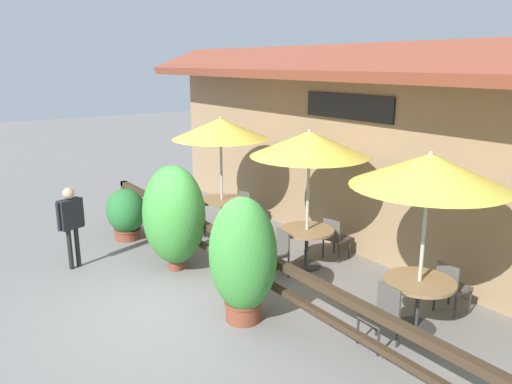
{
  "coord_description": "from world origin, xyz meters",
  "views": [
    {
      "loc": [
        6.75,
        -3.31,
        3.86
      ],
      "look_at": [
        -0.1,
        1.56,
        1.67
      ],
      "focal_mm": 35.0,
      "sensor_mm": 36.0,
      "label": 1
    }
  ],
  "objects_px": {
    "chair_middle_streetside": "(277,251)",
    "patio_umbrella_far": "(429,171)",
    "chair_near_streetside": "(195,216)",
    "patio_umbrella_middle": "(309,144)",
    "dining_table_far": "(419,290)",
    "potted_plant_tall_tropical": "(174,215)",
    "chair_far_streetside": "(382,313)",
    "potted_plant_entrance_palm": "(243,257)",
    "chair_far_wallside": "(451,285)",
    "chair_middle_wallside": "(335,236)",
    "dining_table_middle": "(307,236)",
    "dining_table_near": "(222,205)",
    "chair_near_wallside": "(248,206)",
    "patio_umbrella_near": "(221,129)",
    "pedestrian": "(71,217)",
    "potted_plant_broad_leaf": "(126,213)"
  },
  "relations": [
    {
      "from": "dining_table_far",
      "to": "potted_plant_tall_tropical",
      "type": "bearing_deg",
      "value": -154.42
    },
    {
      "from": "potted_plant_tall_tropical",
      "to": "potted_plant_broad_leaf",
      "type": "distance_m",
      "value": 2.23
    },
    {
      "from": "patio_umbrella_near",
      "to": "chair_middle_wallside",
      "type": "xyz_separation_m",
      "value": [
        2.83,
        0.91,
        -1.93
      ]
    },
    {
      "from": "patio_umbrella_middle",
      "to": "potted_plant_tall_tropical",
      "type": "distance_m",
      "value": 2.84
    },
    {
      "from": "patio_umbrella_near",
      "to": "chair_middle_streetside",
      "type": "height_order",
      "value": "patio_umbrella_near"
    },
    {
      "from": "chair_near_wallside",
      "to": "patio_umbrella_far",
      "type": "distance_m",
      "value": 5.89
    },
    {
      "from": "dining_table_far",
      "to": "potted_plant_broad_leaf",
      "type": "distance_m",
      "value": 6.57
    },
    {
      "from": "chair_near_streetside",
      "to": "patio_umbrella_middle",
      "type": "relative_size",
      "value": 0.32
    },
    {
      "from": "dining_table_middle",
      "to": "dining_table_far",
      "type": "distance_m",
      "value": 2.72
    },
    {
      "from": "chair_near_wallside",
      "to": "chair_middle_wallside",
      "type": "bearing_deg",
      "value": 170.05
    },
    {
      "from": "chair_near_wallside",
      "to": "chair_near_streetside",
      "type": "bearing_deg",
      "value": 78.1
    },
    {
      "from": "chair_near_wallside",
      "to": "chair_far_wallside",
      "type": "relative_size",
      "value": 1.0
    },
    {
      "from": "chair_near_streetside",
      "to": "potted_plant_broad_leaf",
      "type": "relative_size",
      "value": 0.74
    },
    {
      "from": "dining_table_middle",
      "to": "patio_umbrella_far",
      "type": "bearing_deg",
      "value": -3.93
    },
    {
      "from": "dining_table_middle",
      "to": "potted_plant_broad_leaf",
      "type": "xyz_separation_m",
      "value": [
        -3.52,
        -2.25,
        -0.0
      ]
    },
    {
      "from": "potted_plant_tall_tropical",
      "to": "potted_plant_broad_leaf",
      "type": "xyz_separation_m",
      "value": [
        -2.18,
        -0.12,
        -0.48
      ]
    },
    {
      "from": "patio_umbrella_far",
      "to": "potted_plant_entrance_palm",
      "type": "bearing_deg",
      "value": -130.54
    },
    {
      "from": "chair_near_streetside",
      "to": "patio_umbrella_middle",
      "type": "xyz_separation_m",
      "value": [
        2.76,
        0.92,
        1.93
      ]
    },
    {
      "from": "pedestrian",
      "to": "patio_umbrella_near",
      "type": "bearing_deg",
      "value": 167.22
    },
    {
      "from": "patio_umbrella_middle",
      "to": "chair_middle_wallside",
      "type": "relative_size",
      "value": 3.14
    },
    {
      "from": "pedestrian",
      "to": "dining_table_middle",
      "type": "bearing_deg",
      "value": 128.6
    },
    {
      "from": "dining_table_near",
      "to": "pedestrian",
      "type": "distance_m",
      "value": 3.53
    },
    {
      "from": "dining_table_middle",
      "to": "chair_middle_wallside",
      "type": "bearing_deg",
      "value": 87.05
    },
    {
      "from": "chair_middle_streetside",
      "to": "patio_umbrella_far",
      "type": "bearing_deg",
      "value": 15.92
    },
    {
      "from": "patio_umbrella_far",
      "to": "chair_far_wallside",
      "type": "height_order",
      "value": "patio_umbrella_far"
    },
    {
      "from": "chair_far_wallside",
      "to": "potted_plant_entrance_palm",
      "type": "xyz_separation_m",
      "value": [
        -1.72,
        -2.77,
        0.55
      ]
    },
    {
      "from": "chair_middle_streetside",
      "to": "patio_umbrella_far",
      "type": "xyz_separation_m",
      "value": [
        2.71,
        0.53,
        1.93
      ]
    },
    {
      "from": "dining_table_far",
      "to": "potted_plant_entrance_palm",
      "type": "distance_m",
      "value": 2.64
    },
    {
      "from": "chair_middle_wallside",
      "to": "chair_far_wallside",
      "type": "bearing_deg",
      "value": 166.97
    },
    {
      "from": "potted_plant_entrance_palm",
      "to": "patio_umbrella_middle",
      "type": "bearing_deg",
      "value": 115.26
    },
    {
      "from": "patio_umbrella_near",
      "to": "chair_near_streetside",
      "type": "xyz_separation_m",
      "value": [
        0.03,
        -0.73,
        -1.93
      ]
    },
    {
      "from": "potted_plant_entrance_palm",
      "to": "pedestrian",
      "type": "relative_size",
      "value": 1.23
    },
    {
      "from": "chair_near_wallside",
      "to": "patio_umbrella_far",
      "type": "relative_size",
      "value": 0.32
    },
    {
      "from": "chair_far_wallside",
      "to": "potted_plant_tall_tropical",
      "type": "bearing_deg",
      "value": 35.81
    },
    {
      "from": "dining_table_far",
      "to": "chair_far_wallside",
      "type": "height_order",
      "value": "chair_far_wallside"
    },
    {
      "from": "chair_near_wallside",
      "to": "chair_far_streetside",
      "type": "height_order",
      "value": "same"
    },
    {
      "from": "patio_umbrella_near",
      "to": "potted_plant_broad_leaf",
      "type": "height_order",
      "value": "patio_umbrella_near"
    },
    {
      "from": "patio_umbrella_middle",
      "to": "dining_table_middle",
      "type": "distance_m",
      "value": 1.79
    },
    {
      "from": "chair_middle_wallside",
      "to": "dining_table_far",
      "type": "distance_m",
      "value": 2.83
    },
    {
      "from": "patio_umbrella_far",
      "to": "pedestrian",
      "type": "relative_size",
      "value": 1.68
    },
    {
      "from": "chair_middle_wallside",
      "to": "chair_far_streetside",
      "type": "xyz_separation_m",
      "value": [
        2.67,
        -1.69,
        0.0
      ]
    },
    {
      "from": "chair_far_streetside",
      "to": "potted_plant_entrance_palm",
      "type": "height_order",
      "value": "potted_plant_entrance_palm"
    },
    {
      "from": "chair_far_wallside",
      "to": "chair_middle_streetside",
      "type": "bearing_deg",
      "value": 27.76
    },
    {
      "from": "patio_umbrella_middle",
      "to": "dining_table_middle",
      "type": "xyz_separation_m",
      "value": [
        0.0,
        0.0,
        -1.79
      ]
    },
    {
      "from": "dining_table_middle",
      "to": "dining_table_near",
      "type": "bearing_deg",
      "value": -176.05
    },
    {
      "from": "chair_near_wallside",
      "to": "dining_table_far",
      "type": "relative_size",
      "value": 0.82
    },
    {
      "from": "chair_near_wallside",
      "to": "dining_table_middle",
      "type": "height_order",
      "value": "chair_near_wallside"
    },
    {
      "from": "patio_umbrella_near",
      "to": "patio_umbrella_middle",
      "type": "xyz_separation_m",
      "value": [
        2.79,
        0.19,
        0.0
      ]
    },
    {
      "from": "patio_umbrella_near",
      "to": "dining_table_far",
      "type": "bearing_deg",
      "value": 0.06
    },
    {
      "from": "pedestrian",
      "to": "dining_table_far",
      "type": "bearing_deg",
      "value": 106.86
    }
  ]
}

